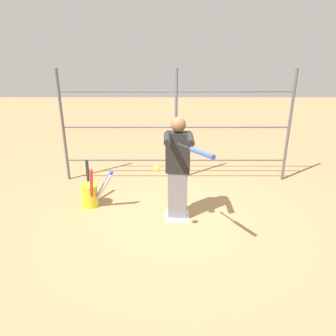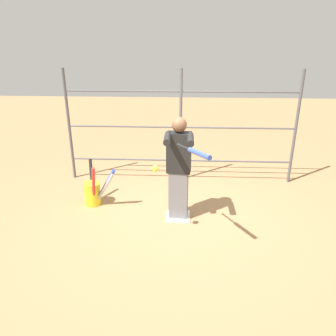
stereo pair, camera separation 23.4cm
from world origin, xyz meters
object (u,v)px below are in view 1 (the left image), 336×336
at_px(softball_in_flight, 157,169).
at_px(batter, 178,166).
at_px(baseball_bat_swinging, 199,152).
at_px(bat_bucket, 91,193).

bearing_deg(softball_in_flight, batter, -117.07).
relative_size(baseball_bat_swinging, bat_bucket, 0.98).
bearing_deg(softball_in_flight, bat_bucket, -39.83).
relative_size(batter, softball_in_flight, 18.16).
xyz_separation_m(baseball_bat_swinging, bat_bucket, (1.79, -1.31, -1.24)).
distance_m(batter, softball_in_flight, 0.74).
relative_size(batter, bat_bucket, 2.12).
distance_m(baseball_bat_swinging, softball_in_flight, 0.72).
bearing_deg(bat_bucket, softball_in_flight, 140.17).
height_order(batter, bat_bucket, batter).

